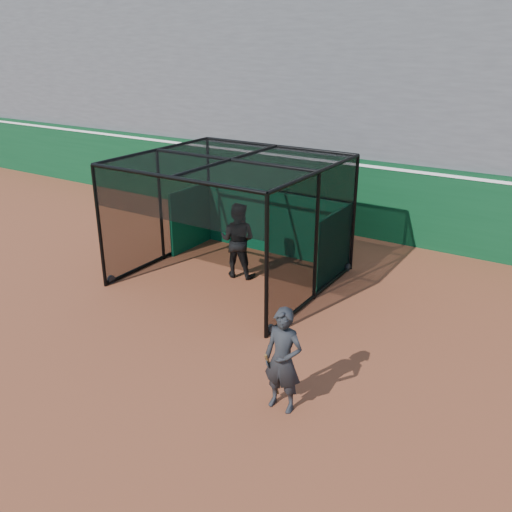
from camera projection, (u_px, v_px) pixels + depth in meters
The scene contains 6 objects.
ground at pixel (180, 339), 11.61m from camera, with size 120.00×120.00×0.00m, color brown.
outfield_wall at pixel (346, 194), 17.79m from camera, with size 50.00×0.50×2.50m.
grandstand at pixel (394, 85), 19.57m from camera, with size 50.00×7.85×8.95m.
batting_cage at pixel (232, 221), 14.12m from camera, with size 5.02×4.62×3.20m.
batter at pixel (238, 240), 14.42m from camera, with size 1.00×0.78×2.05m, color black.
on_deck_player at pixel (283, 360), 9.12m from camera, with size 0.71×0.48×1.90m.
Camera 1 is at (6.83, -7.66, 5.94)m, focal length 38.00 mm.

